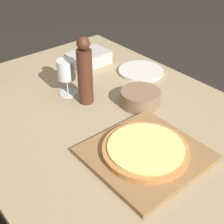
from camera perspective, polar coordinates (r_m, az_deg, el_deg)
The scene contains 8 objects.
dining_table at distance 1.15m, azimuth 2.39°, elevation -6.35°, with size 0.97×1.58×0.74m.
cutting_board at distance 0.99m, azimuth 6.10°, elevation -7.68°, with size 0.34×0.33×0.02m.
pizza at distance 0.98m, azimuth 6.17°, elevation -6.79°, with size 0.27×0.27×0.02m.
pepper_mill at distance 1.19m, azimuth -5.09°, elevation 7.14°, with size 0.06×0.06×0.27m.
wine_glass at distance 1.26m, azimuth -8.36°, elevation 7.40°, with size 0.08×0.08×0.15m.
small_bowl at distance 1.22m, azimuth 5.20°, elevation 2.61°, with size 0.16×0.16×0.06m.
dinner_plate at distance 1.47m, azimuth 5.29°, elevation 7.46°, with size 0.21×0.21×0.01m.
food_container at distance 1.54m, azimuth -4.31°, elevation 9.78°, with size 0.19×0.13×0.06m.
Camera 1 is at (-0.59, -0.64, 1.41)m, focal length 50.00 mm.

